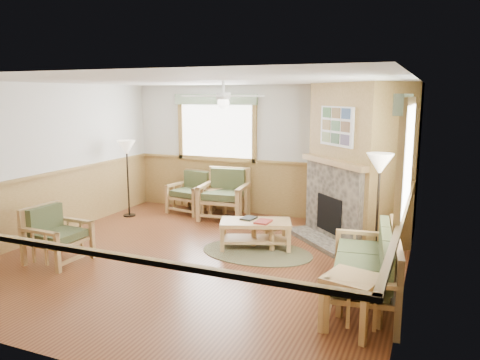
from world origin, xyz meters
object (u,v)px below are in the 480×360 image
at_px(armchair_left, 58,235).
at_px(footstool, 269,235).
at_px(floor_lamp_left, 128,179).
at_px(floor_lamp_right, 377,211).
at_px(armchair_back_left, 190,192).
at_px(end_table_chairs, 211,201).
at_px(armchair_back_right, 224,194).
at_px(end_table_sofa, 351,303).
at_px(sofa, 363,266).
at_px(coffee_table, 256,234).

distance_m(armchair_left, footstool, 3.32).
relative_size(floor_lamp_left, floor_lamp_right, 0.94).
bearing_deg(footstool, armchair_left, -144.28).
height_order(armchair_back_left, end_table_chairs, armchair_back_left).
relative_size(armchair_back_right, armchair_left, 1.18).
bearing_deg(armchair_left, floor_lamp_right, -67.11).
distance_m(armchair_left, end_table_chairs, 3.58).
bearing_deg(end_table_sofa, armchair_left, 174.81).
relative_size(armchair_left, footstool, 1.91).
height_order(sofa, floor_lamp_left, floor_lamp_left).
xyz_separation_m(end_table_chairs, footstool, (1.86, -1.55, -0.09)).
relative_size(sofa, armchair_left, 2.26).
bearing_deg(floor_lamp_right, sofa, -90.00).
bearing_deg(coffee_table, armchair_back_right, 109.43).
bearing_deg(floor_lamp_left, footstool, -12.36).
bearing_deg(armchair_back_left, coffee_table, -30.22).
xyz_separation_m(armchair_back_right, floor_lamp_right, (3.21, -1.64, 0.35)).
relative_size(armchair_left, floor_lamp_right, 0.50).
relative_size(armchair_left, end_table_chairs, 1.49).
relative_size(sofa, armchair_back_left, 2.21).
xyz_separation_m(footstool, floor_lamp_right, (1.75, -0.28, 0.65)).
relative_size(end_table_chairs, floor_lamp_right, 0.34).
height_order(coffee_table, floor_lamp_right, floor_lamp_right).
relative_size(armchair_back_left, end_table_sofa, 1.42).
bearing_deg(end_table_chairs, coffee_table, -45.52).
xyz_separation_m(armchair_back_right, footstool, (1.46, -1.36, -0.31)).
distance_m(sofa, armchair_back_left, 5.12).
relative_size(armchair_left, floor_lamp_left, 0.53).
distance_m(armchair_back_left, coffee_table, 2.76).
distance_m(end_table_sofa, footstool, 2.92).
bearing_deg(end_table_sofa, end_table_chairs, 132.89).
bearing_deg(end_table_sofa, coffee_table, 131.58).
height_order(end_table_chairs, floor_lamp_left, floor_lamp_left).
bearing_deg(armchair_back_right, armchair_left, -117.40).
height_order(armchair_back_right, coffee_table, armchair_back_right).
distance_m(end_table_chairs, footstool, 2.42).
relative_size(end_table_chairs, footstool, 1.29).
height_order(sofa, footstool, sofa).
xyz_separation_m(end_table_chairs, floor_lamp_left, (-1.49, -0.81, 0.51)).
bearing_deg(armchair_left, end_table_sofa, -92.72).
distance_m(coffee_table, footstool, 0.25).
bearing_deg(coffee_table, armchair_back_left, 121.02).
bearing_deg(sofa, coffee_table, -132.87).
height_order(sofa, end_table_sofa, sofa).
relative_size(armchair_back_right, footstool, 2.25).
height_order(floor_lamp_left, floor_lamp_right, floor_lamp_right).
xyz_separation_m(sofa, floor_lamp_right, (0.00, 1.24, 0.41)).
bearing_deg(sofa, floor_lamp_right, 172.32).
bearing_deg(armchair_left, coffee_table, -52.27).
distance_m(armchair_left, coffee_table, 3.08).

